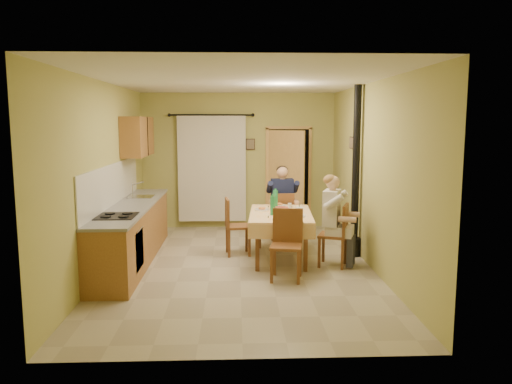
{
  "coord_description": "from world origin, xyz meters",
  "views": [
    {
      "loc": [
        -0.06,
        -7.42,
        2.21
      ],
      "look_at": [
        0.25,
        0.1,
        1.15
      ],
      "focal_mm": 35.0,
      "sensor_mm": 36.0,
      "label": 1
    }
  ],
  "objects_px": {
    "chair_far": "(282,227)",
    "man_right": "(334,210)",
    "chair_left": "(237,238)",
    "man_far": "(282,195)",
    "chair_near": "(286,259)",
    "dining_table": "(281,236)",
    "chair_right": "(334,247)",
    "stove_flue": "(355,195)"
  },
  "relations": [
    {
      "from": "chair_right",
      "to": "man_right",
      "type": "bearing_deg",
      "value": 90.0
    },
    {
      "from": "chair_left",
      "to": "man_far",
      "type": "distance_m",
      "value": 1.3
    },
    {
      "from": "chair_far",
      "to": "chair_near",
      "type": "xyz_separation_m",
      "value": [
        -0.15,
        -2.17,
        0.0
      ]
    },
    {
      "from": "chair_right",
      "to": "man_far",
      "type": "relative_size",
      "value": 0.7
    },
    {
      "from": "man_far",
      "to": "stove_flue",
      "type": "relative_size",
      "value": 0.5
    },
    {
      "from": "chair_left",
      "to": "stove_flue",
      "type": "relative_size",
      "value": 0.34
    },
    {
      "from": "chair_near",
      "to": "man_far",
      "type": "distance_m",
      "value": 2.26
    },
    {
      "from": "chair_left",
      "to": "chair_right",
      "type": "bearing_deg",
      "value": 57.09
    },
    {
      "from": "chair_near",
      "to": "stove_flue",
      "type": "bearing_deg",
      "value": -124.63
    },
    {
      "from": "dining_table",
      "to": "man_far",
      "type": "xyz_separation_m",
      "value": [
        0.13,
        1.11,
        0.5
      ]
    },
    {
      "from": "chair_left",
      "to": "man_right",
      "type": "bearing_deg",
      "value": 57.04
    },
    {
      "from": "chair_right",
      "to": "chair_left",
      "type": "height_order",
      "value": "chair_right"
    },
    {
      "from": "chair_left",
      "to": "man_far",
      "type": "height_order",
      "value": "man_far"
    },
    {
      "from": "chair_right",
      "to": "man_right",
      "type": "distance_m",
      "value": 0.59
    },
    {
      "from": "dining_table",
      "to": "chair_near",
      "type": "bearing_deg",
      "value": -86.79
    },
    {
      "from": "dining_table",
      "to": "chair_far",
      "type": "distance_m",
      "value": 1.11
    },
    {
      "from": "chair_near",
      "to": "chair_left",
      "type": "bearing_deg",
      "value": -52.27
    },
    {
      "from": "chair_far",
      "to": "man_right",
      "type": "xyz_separation_m",
      "value": [
        0.64,
        -1.52,
        0.59
      ]
    },
    {
      "from": "chair_left",
      "to": "man_far",
      "type": "relative_size",
      "value": 0.69
    },
    {
      "from": "chair_left",
      "to": "dining_table",
      "type": "bearing_deg",
      "value": 60.33
    },
    {
      "from": "chair_near",
      "to": "stove_flue",
      "type": "relative_size",
      "value": 0.35
    },
    {
      "from": "chair_near",
      "to": "man_right",
      "type": "xyz_separation_m",
      "value": [
        0.79,
        0.65,
        0.59
      ]
    },
    {
      "from": "chair_near",
      "to": "man_far",
      "type": "bearing_deg",
      "value": -82.77
    },
    {
      "from": "chair_near",
      "to": "chair_left",
      "type": "distance_m",
      "value": 1.53
    },
    {
      "from": "dining_table",
      "to": "chair_near",
      "type": "relative_size",
      "value": 1.72
    },
    {
      "from": "man_far",
      "to": "stove_flue",
      "type": "bearing_deg",
      "value": -43.72
    },
    {
      "from": "chair_left",
      "to": "man_far",
      "type": "bearing_deg",
      "value": 127.39
    },
    {
      "from": "chair_near",
      "to": "man_far",
      "type": "xyz_separation_m",
      "value": [
        0.15,
        2.18,
        0.59
      ]
    },
    {
      "from": "chair_far",
      "to": "man_right",
      "type": "distance_m",
      "value": 1.75
    },
    {
      "from": "chair_left",
      "to": "chair_far",
      "type": "bearing_deg",
      "value": 126.92
    },
    {
      "from": "chair_right",
      "to": "stove_flue",
      "type": "bearing_deg",
      "value": -17.77
    },
    {
      "from": "chair_right",
      "to": "stove_flue",
      "type": "height_order",
      "value": "stove_flue"
    },
    {
      "from": "dining_table",
      "to": "chair_left",
      "type": "bearing_deg",
      "value": 161.1
    },
    {
      "from": "dining_table",
      "to": "chair_near",
      "type": "xyz_separation_m",
      "value": [
        -0.01,
        -1.07,
        -0.09
      ]
    },
    {
      "from": "man_right",
      "to": "chair_far",
      "type": "bearing_deg",
      "value": 42.95
    },
    {
      "from": "dining_table",
      "to": "stove_flue",
      "type": "bearing_deg",
      "value": 10.86
    },
    {
      "from": "chair_right",
      "to": "chair_left",
      "type": "relative_size",
      "value": 1.02
    },
    {
      "from": "chair_right",
      "to": "stove_flue",
      "type": "relative_size",
      "value": 0.35
    },
    {
      "from": "man_far",
      "to": "chair_far",
      "type": "bearing_deg",
      "value": -90.0
    },
    {
      "from": "chair_far",
      "to": "chair_near",
      "type": "height_order",
      "value": "chair_near"
    },
    {
      "from": "man_right",
      "to": "dining_table",
      "type": "bearing_deg",
      "value": 81.15
    },
    {
      "from": "stove_flue",
      "to": "chair_far",
      "type": "bearing_deg",
      "value": 139.5
    }
  ]
}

